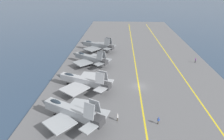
# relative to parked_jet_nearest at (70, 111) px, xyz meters

# --- Properties ---
(ground_plane) EXTENTS (2000.00, 2000.00, 0.00)m
(ground_plane) POSITION_rel_parked_jet_nearest_xyz_m (15.96, -14.82, -3.19)
(ground_plane) COLOR #2D425B
(carrier_deck) EXTENTS (193.73, 50.34, 0.40)m
(carrier_deck) POSITION_rel_parked_jet_nearest_xyz_m (15.96, -14.82, -2.99)
(carrier_deck) COLOR slate
(carrier_deck) RESTS_ON ground
(deck_stripe_foul_line) EXTENTS (174.31, 4.85, 0.01)m
(deck_stripe_foul_line) POSITION_rel_parked_jet_nearest_xyz_m (15.96, -28.66, -2.78)
(deck_stripe_foul_line) COLOR yellow
(deck_stripe_foul_line) RESTS_ON carrier_deck
(deck_stripe_centerline) EXTENTS (174.35, 0.36, 0.01)m
(deck_stripe_centerline) POSITION_rel_parked_jet_nearest_xyz_m (15.96, -14.82, -2.78)
(deck_stripe_centerline) COLOR yellow
(deck_stripe_centerline) RESTS_ON carrier_deck
(parked_jet_nearest) EXTENTS (12.19, 15.47, 6.63)m
(parked_jet_nearest) POSITION_rel_parked_jet_nearest_xyz_m (0.00, 0.00, 0.00)
(parked_jet_nearest) COLOR #9EA3A8
(parked_jet_nearest) RESTS_ON carrier_deck
(parked_jet_second) EXTENTS (14.06, 16.80, 6.02)m
(parked_jet_second) POSITION_rel_parked_jet_nearest_xyz_m (14.08, 0.22, -0.42)
(parked_jet_second) COLOR #A8AAAF
(parked_jet_second) RESTS_ON carrier_deck
(parked_jet_third) EXTENTS (13.00, 15.02, 5.73)m
(parked_jet_third) POSITION_rel_parked_jet_nearest_xyz_m (31.29, 0.95, -0.57)
(parked_jet_third) COLOR gray
(parked_jet_third) RESTS_ON carrier_deck
(parked_jet_fourth) EXTENTS (13.36, 15.90, 6.15)m
(parked_jet_fourth) POSITION_rel_parked_jet_nearest_xyz_m (46.19, 0.22, -0.42)
(parked_jet_fourth) COLOR gray
(parked_jet_fourth) RESTS_ON carrier_deck
(crew_blue_vest) EXTENTS (0.36, 0.44, 1.65)m
(crew_blue_vest) POSITION_rel_parked_jet_nearest_xyz_m (0.32, -17.45, -1.88)
(crew_blue_vest) COLOR #4C473D
(crew_blue_vest) RESTS_ON carrier_deck
(crew_white_vest) EXTENTS (0.44, 0.36, 1.78)m
(crew_white_vest) POSITION_rel_parked_jet_nearest_xyz_m (0.91, -9.30, -1.81)
(crew_white_vest) COLOR #4C473D
(crew_white_vest) RESTS_ON carrier_deck
(crew_purple_vest) EXTENTS (0.46, 0.41, 1.82)m
(crew_purple_vest) POSITION_rel_parked_jet_nearest_xyz_m (34.43, -35.99, -1.79)
(crew_purple_vest) COLOR #232328
(crew_purple_vest) RESTS_ON carrier_deck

